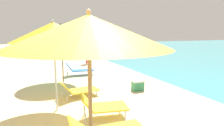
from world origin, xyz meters
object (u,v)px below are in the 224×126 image
lounger_farthest_shoreside (79,69)px  person_walking_near (87,50)px  umbrella_farthest (61,32)px  cooler_box (138,85)px  lounger_second_inland (103,106)px  umbrella_nearest (89,32)px  umbrella_second (53,32)px  lounger_second_shoreside (78,89)px

lounger_farthest_shoreside → person_walking_near: person_walking_near is taller
umbrella_farthest → person_walking_near: (2.40, 4.58, -1.24)m
lounger_farthest_shoreside → cooler_box: 3.76m
lounger_second_inland → lounger_farthest_shoreside: 5.17m
umbrella_nearest → person_walking_near: umbrella_nearest is taller
umbrella_nearest → umbrella_second: 3.09m
lounger_second_inland → cooler_box: (2.05, 1.70, -0.14)m
lounger_second_inland → lounger_farthest_shoreside: (0.54, 5.14, -0.03)m
cooler_box → umbrella_farthest: bearing=135.7°
lounger_second_shoreside → person_walking_near: bearing=63.5°
umbrella_farthest → person_walking_near: umbrella_farthest is taller
lounger_farthest_shoreside → cooler_box: size_ratio=3.33×
lounger_second_shoreside → lounger_farthest_shoreside: bearing=68.5°
lounger_second_inland → umbrella_farthest: (-0.41, 4.10, 1.91)m
lounger_second_shoreside → lounger_second_inland: bearing=-92.3°
cooler_box → umbrella_second: bearing=-166.9°
umbrella_nearest → person_walking_near: (2.90, 10.79, -1.17)m
lounger_farthest_shoreside → umbrella_nearest: bearing=-96.0°
lounger_second_inland → person_walking_near: size_ratio=0.76×
umbrella_nearest → cooler_box: size_ratio=5.58×
cooler_box → lounger_second_inland: bearing=-140.3°
umbrella_farthest → umbrella_nearest: bearing=-94.7°
umbrella_second → lounger_farthest_shoreside: umbrella_second is taller
umbrella_farthest → lounger_second_shoreside: bearing=-84.7°
umbrella_second → lounger_second_shoreside: (0.82, 0.91, -1.95)m
umbrella_nearest → lounger_farthest_shoreside: size_ratio=1.68×
umbrella_farthest → cooler_box: size_ratio=5.97×
umbrella_second → lounger_second_shoreside: bearing=47.8°
umbrella_nearest → lounger_second_shoreside: bearing=79.9°
lounger_second_inland → umbrella_farthest: size_ratio=0.48×
lounger_second_shoreside → person_walking_near: 7.18m
umbrella_nearest → lounger_farthest_shoreside: umbrella_nearest is taller
umbrella_second → lounger_second_shoreside: umbrella_second is taller
person_walking_near → cooler_box: 7.03m
umbrella_farthest → person_walking_near: bearing=62.4°
umbrella_nearest → umbrella_second: umbrella_second is taller
umbrella_farthest → lounger_farthest_shoreside: (0.95, 1.04, -1.94)m
umbrella_nearest → lounger_farthest_shoreside: (1.45, 7.24, -1.87)m
lounger_farthest_shoreside → cooler_box: bearing=-61.0°
umbrella_nearest → umbrella_farthest: bearing=85.3°
lounger_second_inland → person_walking_near: bearing=88.3°
umbrella_second → cooler_box: 3.74m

